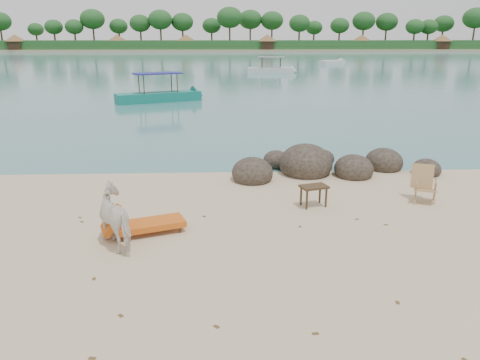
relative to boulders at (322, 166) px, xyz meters
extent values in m
plane|color=#3C7678|center=(-3.13, 84.15, -0.23)|extent=(400.00, 400.00, 0.00)
cube|color=tan|center=(-3.13, 164.15, -0.23)|extent=(420.00, 90.00, 1.40)
cube|color=#1E4C1E|center=(-3.13, 129.15, 1.67)|extent=(420.00, 18.00, 2.40)
ellipsoid|color=#2D231E|center=(-2.20, -0.68, -0.02)|extent=(1.22, 1.34, 0.91)
ellipsoid|color=#2D231E|center=(-0.50, 0.02, 0.06)|extent=(1.63, 1.79, 1.22)
ellipsoid|color=#2D231E|center=(0.90, -0.38, -0.02)|extent=(1.17, 1.29, 0.88)
ellipsoid|color=#2D231E|center=(2.10, 0.42, -0.02)|extent=(1.18, 1.30, 0.88)
ellipsoid|color=#2D231E|center=(3.20, -0.28, -0.08)|extent=(0.85, 0.93, 0.63)
ellipsoid|color=#2D231E|center=(-1.30, 1.02, -0.08)|extent=(0.85, 0.93, 0.64)
ellipsoid|color=#2D231E|center=(0.30, 1.22, -0.09)|extent=(0.77, 0.85, 0.58)
imported|color=white|center=(-5.17, -5.05, 0.37)|extent=(1.36, 1.52, 1.19)
plane|color=brown|center=(0.01, -3.91, -0.22)|extent=(0.13, 0.13, 0.00)
plane|color=brown|center=(-3.22, -7.97, -0.22)|extent=(0.14, 0.14, 0.00)
plane|color=brown|center=(-0.35, -7.44, -0.22)|extent=(0.11, 0.11, 0.00)
plane|color=brown|center=(-1.81, -8.19, -0.22)|extent=(0.11, 0.11, 0.00)
plane|color=brown|center=(-4.67, -7.62, -0.22)|extent=(0.14, 0.14, 0.00)
plane|color=brown|center=(-3.54, -3.58, -0.22)|extent=(0.13, 0.13, 0.00)
plane|color=brown|center=(0.57, -4.26, -0.22)|extent=(0.14, 0.14, 0.00)
plane|color=brown|center=(-6.43, -3.53, -0.22)|extent=(0.14, 0.14, 0.00)
plane|color=brown|center=(-4.85, -8.60, -0.22)|extent=(0.12, 0.12, 0.00)
plane|color=brown|center=(-5.36, -6.47, -0.22)|extent=(0.11, 0.11, 0.00)
plane|color=brown|center=(-5.46, -3.70, -0.22)|extent=(0.12, 0.12, 0.00)
plane|color=brown|center=(-6.31, -3.80, -0.22)|extent=(0.13, 0.13, 0.00)
plane|color=brown|center=(-1.38, -4.29, -0.22)|extent=(0.11, 0.11, 0.00)
camera|label=1|loc=(-3.12, -13.85, 3.84)|focal=35.00mm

